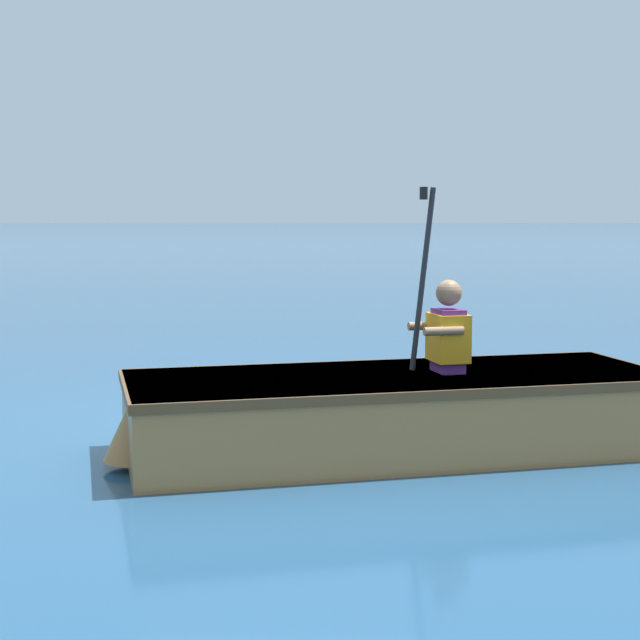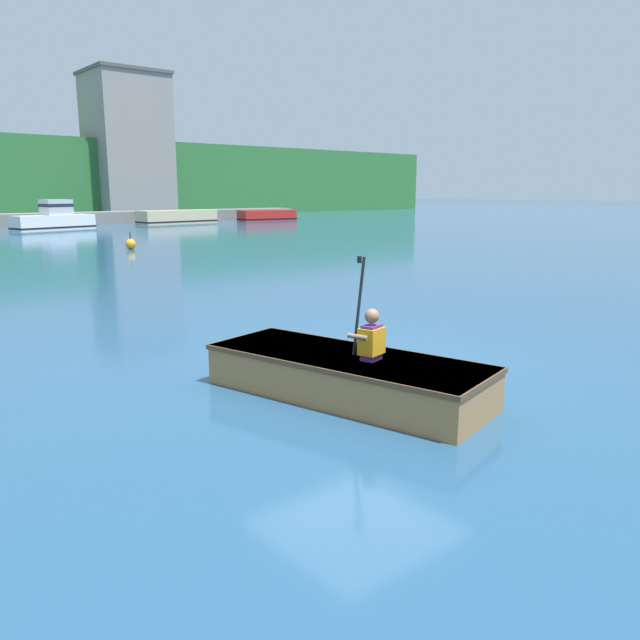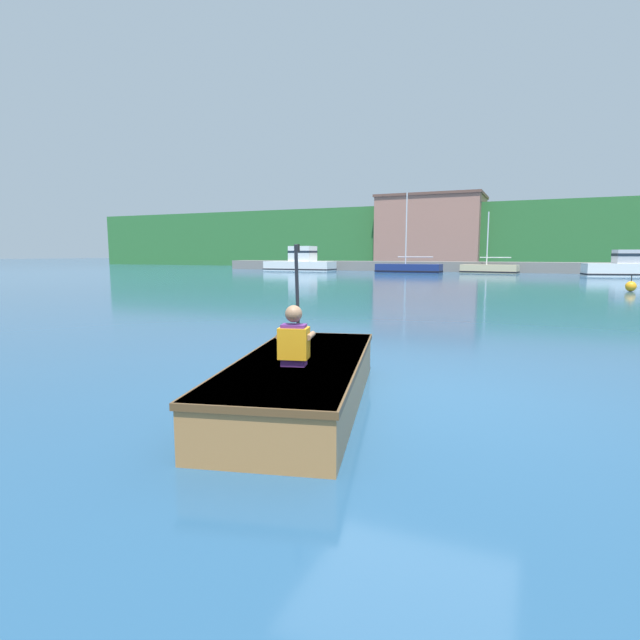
{
  "view_description": "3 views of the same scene",
  "coord_description": "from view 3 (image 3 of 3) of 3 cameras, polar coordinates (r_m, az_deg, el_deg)",
  "views": [
    {
      "loc": [
        -7.22,
        -0.37,
        1.54
      ],
      "look_at": [
        -0.99,
        -0.37,
        0.86
      ],
      "focal_mm": 55.0,
      "sensor_mm": 36.0,
      "label": 1
    },
    {
      "loc": [
        -5.83,
        -6.21,
        2.43
      ],
      "look_at": [
        -0.99,
        -0.37,
        0.86
      ],
      "focal_mm": 35.0,
      "sensor_mm": 36.0,
      "label": 2
    },
    {
      "loc": [
        1.28,
        -5.54,
        1.61
      ],
      "look_at": [
        -0.99,
        -0.37,
        0.86
      ],
      "focal_mm": 28.0,
      "sensor_mm": 36.0,
      "label": 3
    }
  ],
  "objects": [
    {
      "name": "channel_buoy",
      "position": [
        25.29,
        31.98,
        3.29
      ],
      "size": [
        0.44,
        0.44,
        0.72
      ],
      "color": "orange",
      "rests_on": "ground"
    },
    {
      "name": "rowboat_foreground",
      "position": [
        5.42,
        -2.04,
        -6.6
      ],
      "size": [
        2.07,
        3.71,
        0.51
      ],
      "color": "#A3703D",
      "rests_on": "ground"
    },
    {
      "name": "waterfront_warehouse_left",
      "position": [
        61.91,
        12.59,
        9.82
      ],
      "size": [
        12.07,
        8.39,
        8.42
      ],
      "color": "#9E6B5B",
      "rests_on": "ground"
    },
    {
      "name": "moored_boat_dock_center_far",
      "position": [
        47.92,
        -2.24,
        6.59
      ],
      "size": [
        6.76,
        2.39,
        2.33
      ],
      "color": "white",
      "rests_on": "ground"
    },
    {
      "name": "marina_dock",
      "position": [
        46.41,
        22.19,
        5.59
      ],
      "size": [
        57.5,
        2.4,
        0.9
      ],
      "color": "slate",
      "rests_on": "ground"
    },
    {
      "name": "shoreline_ridge",
      "position": [
        68.25,
        22.85,
        8.69
      ],
      "size": [
        120.0,
        20.0,
        7.25
      ],
      "color": "#2D6B33",
      "rests_on": "ground"
    },
    {
      "name": "moored_boat_dock_east_end",
      "position": [
        41.69,
        31.4,
        5.19
      ],
      "size": [
        5.38,
        2.68,
        1.9
      ],
      "color": "white",
      "rests_on": "ground"
    },
    {
      "name": "person_paddler",
      "position": [
        4.94,
        -2.98,
        -2.09
      ],
      "size": [
        0.41,
        0.4,
        1.2
      ],
      "color": "#592672",
      "rests_on": "rowboat_foreground"
    },
    {
      "name": "moored_boat_dock_center_near",
      "position": [
        43.66,
        10.08,
        5.84
      ],
      "size": [
        5.61,
        1.87,
        6.72
      ],
      "color": "navy",
      "rests_on": "ground"
    },
    {
      "name": "moored_boat_dock_west_inner",
      "position": [
        43.97,
        18.76,
        5.54
      ],
      "size": [
        4.74,
        2.04,
        5.04
      ],
      "color": "#CCB789",
      "rests_on": "ground"
    },
    {
      "name": "ground_plane",
      "position": [
        5.91,
        10.38,
        -8.36
      ],
      "size": [
        300.0,
        300.0,
        0.0
      ],
      "primitive_type": "plane",
      "color": "navy"
    }
  ]
}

